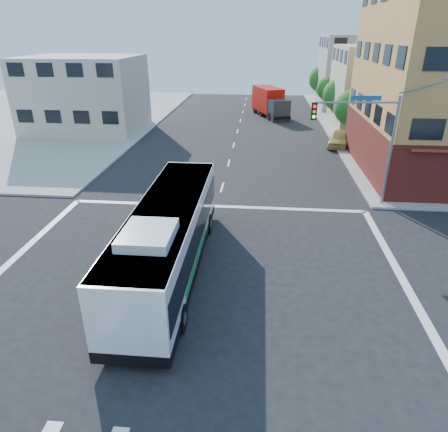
{
  "coord_description": "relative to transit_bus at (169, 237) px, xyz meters",
  "views": [
    {
      "loc": [
        2.69,
        -14.35,
        10.48
      ],
      "look_at": [
        0.95,
        4.28,
        1.76
      ],
      "focal_mm": 32.0,
      "sensor_mm": 36.0,
      "label": 1
    }
  ],
  "objects": [
    {
      "name": "building_west",
      "position": [
        -15.68,
        28.38,
        2.15
      ],
      "size": [
        12.06,
        10.06,
        8.0
      ],
      "color": "#BEB49E",
      "rests_on": "ground"
    },
    {
      "name": "parked_car",
      "position": [
        11.78,
        23.92,
        -1.06
      ],
      "size": [
        3.07,
        5.0,
        1.59
      ],
      "primitive_type": "imported",
      "rotation": [
        0.0,
        0.0,
        -0.27
      ],
      "color": "tan",
      "rests_on": "ground"
    },
    {
      "name": "transit_bus",
      "position": [
        0.0,
        0.0,
        0.0
      ],
      "size": [
        2.91,
        12.83,
        3.8
      ],
      "rotation": [
        0.0,
        0.0,
        0.0
      ],
      "color": "black",
      "rests_on": "ground"
    },
    {
      "name": "building_east_near",
      "position": [
        18.32,
        32.38,
        2.65
      ],
      "size": [
        12.06,
        10.06,
        9.0
      ],
      "color": "#C2AE94",
      "rests_on": "ground"
    },
    {
      "name": "street_tree_a",
      "position": [
        13.25,
        26.33,
        1.73
      ],
      "size": [
        3.6,
        3.6,
        5.53
      ],
      "color": "#392114",
      "rests_on": "ground"
    },
    {
      "name": "box_truck",
      "position": [
        5.1,
        38.61,
        -0.09
      ],
      "size": [
        5.11,
        8.38,
        3.64
      ],
      "rotation": [
        0.0,
        0.0,
        0.37
      ],
      "color": "#28272D",
      "rests_on": "ground"
    },
    {
      "name": "street_tree_c",
      "position": [
        13.25,
        42.33,
        1.6
      ],
      "size": [
        3.4,
        3.4,
        5.29
      ],
      "color": "#392114",
      "rests_on": "ground"
    },
    {
      "name": "signal_mast_ne",
      "position": [
        10.42,
        9.02,
        3.12
      ],
      "size": [
        7.91,
        1.13,
        8.07
      ],
      "color": "gray",
      "rests_on": "ground"
    },
    {
      "name": "building_east_far",
      "position": [
        18.32,
        46.38,
        3.15
      ],
      "size": [
        12.06,
        10.06,
        10.0
      ],
      "color": "#9B9B96",
      "rests_on": "ground"
    },
    {
      "name": "street_tree_b",
      "position": [
        13.25,
        34.33,
        1.89
      ],
      "size": [
        3.8,
        3.8,
        5.79
      ],
      "color": "#392114",
      "rests_on": "ground"
    },
    {
      "name": "street_tree_d",
      "position": [
        13.25,
        50.33,
        2.02
      ],
      "size": [
        4.0,
        4.0,
        6.03
      ],
      "color": "#392114",
      "rests_on": "ground"
    },
    {
      "name": "ground",
      "position": [
        1.34,
        -1.6,
        -1.86
      ],
      "size": [
        120.0,
        120.0,
        0.0
      ],
      "primitive_type": "plane",
      "color": "black",
      "rests_on": "ground"
    }
  ]
}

